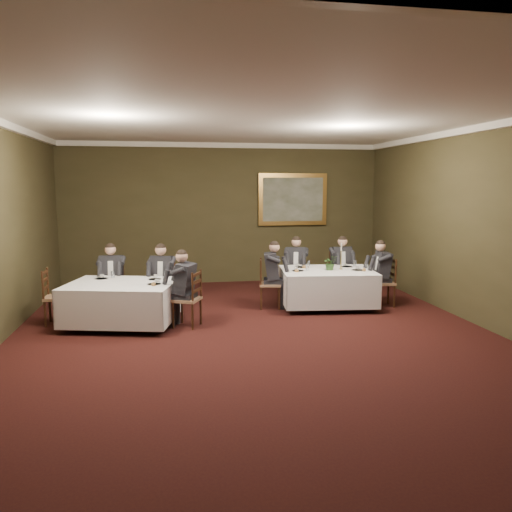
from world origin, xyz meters
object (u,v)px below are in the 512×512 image
object	(u,v)px
diner_main_endleft	(270,283)
chair_main_endright	(383,292)
chair_main_backleft	(296,284)
centerpiece	(330,262)
diner_main_backleft	(296,274)
chair_main_endleft	(270,294)
chair_sec_backleft	(113,297)
diner_main_backright	(340,274)
chair_sec_endright	(188,311)
diner_sec_backright	(163,287)
diner_sec_endright	(187,298)
chair_sec_endleft	(57,309)
chair_main_backright	(340,284)
table_second	(122,300)
candlestick	(341,259)
chair_sec_backright	(163,298)
diner_sec_backleft	(113,286)
diner_main_endright	(383,281)
painting	(293,199)
table_main	(327,285)

from	to	relation	value
diner_main_endleft	chair_main_endright	distance (m)	2.35
chair_main_backleft	centerpiece	distance (m)	1.27
diner_main_backleft	centerpiece	size ratio (longest dim) A/B	4.35
chair_main_backleft	diner_main_endleft	world-z (taller)	diner_main_endleft
chair_main_endleft	chair_sec_backleft	size ratio (longest dim) A/B	1.00
diner_main_backright	chair_sec_endright	xyz separation A→B (m)	(-3.45, -1.84, -0.23)
diner_sec_backright	diner_main_endleft	bearing A→B (deg)	-164.58
diner_sec_endright	centerpiece	xyz separation A→B (m)	(2.92, 0.95, 0.41)
chair_sec_endright	chair_sec_endleft	bearing A→B (deg)	101.63
chair_main_backright	chair_sec_backleft	world-z (taller)	same
chair_main_endleft	diner_main_endleft	size ratio (longest dim) A/B	0.74
table_second	diner_sec_backright	bearing A→B (deg)	48.44
chair_main_backright	diner_main_endleft	world-z (taller)	diner_main_endleft
chair_main_endright	candlestick	size ratio (longest dim) A/B	1.82
chair_main_backright	chair_sec_endleft	world-z (taller)	same
chair_sec_backleft	chair_sec_backright	distance (m)	1.00
diner_main_endleft	chair_sec_endright	bearing A→B (deg)	-46.67
diner_sec_backleft	diner_main_backright	bearing A→B (deg)	-170.88
diner_main_endright	painting	world-z (taller)	painting
diner_sec_backleft	candlestick	bearing A→B (deg)	179.05
diner_sec_backright	candlestick	world-z (taller)	diner_sec_backright
chair_main_endright	diner_main_backleft	bearing A→B (deg)	61.14
diner_main_backleft	chair_main_backright	size ratio (longest dim) A/B	1.35
chair_sec_backright	diner_main_endright	bearing A→B (deg)	-168.04
diner_main_endleft	chair_main_endright	xyz separation A→B (m)	(2.32, -0.25, -0.23)
chair_sec_backright	diner_sec_endright	distance (m)	1.19
chair_main_backleft	diner_main_endright	distance (m)	1.93
chair_sec_endright	chair_sec_endleft	size ratio (longest dim) A/B	1.00
chair_main_endright	table_second	bearing A→B (deg)	102.81
chair_main_endright	chair_sec_endleft	size ratio (longest dim) A/B	1.00
table_second	chair_sec_backleft	world-z (taller)	chair_sec_backleft
diner_sec_backright	painting	world-z (taller)	painting
table_main	chair_main_backright	distance (m)	1.09
diner_main_backright	chair_sec_endright	bearing A→B (deg)	26.64
diner_main_endright	diner_main_backleft	bearing A→B (deg)	60.97
chair_sec_endright	painting	world-z (taller)	painting
chair_sec_endleft	painting	bearing A→B (deg)	122.65
table_second	diner_sec_backleft	size ratio (longest dim) A/B	1.59
diner_sec_endright	centerpiece	world-z (taller)	diner_sec_endright
chair_sec_backleft	painting	xyz separation A→B (m)	(4.26, 2.57, 1.82)
table_second	chair_main_backleft	distance (m)	3.98
chair_main_endright	chair_sec_endleft	world-z (taller)	same
diner_main_endleft	painting	bearing A→B (deg)	168.42
chair_sec_backleft	centerpiece	size ratio (longest dim) A/B	3.23
chair_sec_backright	diner_sec_endright	world-z (taller)	diner_sec_endright
chair_main_backleft	diner_sec_backleft	xyz separation A→B (m)	(-3.87, -0.65, 0.23)
chair_sec_backleft	chair_main_endleft	bearing A→B (deg)	178.50
diner_sec_endright	table_second	bearing A→B (deg)	101.62
chair_sec_backleft	chair_main_backright	bearing A→B (deg)	-170.88
candlestick	diner_main_endleft	bearing A→B (deg)	176.91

